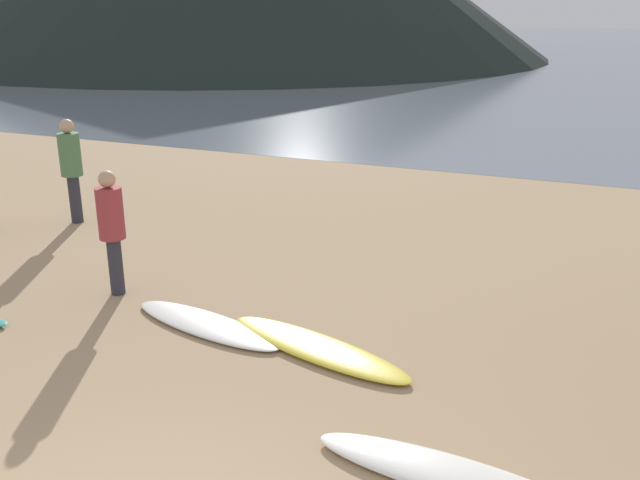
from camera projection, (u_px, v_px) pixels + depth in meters
ground_plane at (445, 212)px, 13.20m from camera, size 120.00×120.00×0.20m
ocean_water at (584, 48)px, 59.32m from camera, size 140.00×100.00×0.01m
surfboard_3 at (206, 324)px, 8.28m from camera, size 2.29×1.06×0.07m
surfboard_4 at (317, 348)px, 7.70m from camera, size 2.52×1.26×0.09m
surfboard_5 at (445, 473)px, 5.64m from camera, size 2.30×0.68×0.10m
person_1 at (71, 163)px, 11.91m from camera, size 0.37×0.37×1.82m
person_2 at (111, 223)px, 8.93m from camera, size 0.34×0.34×1.68m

